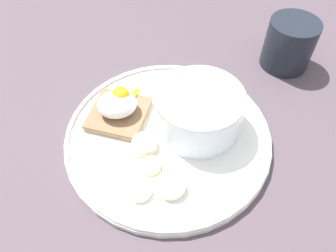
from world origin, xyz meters
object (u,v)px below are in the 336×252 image
Objects in this scene: poached_egg at (118,103)px; banana_slice_left at (172,187)px; coffee_mug at (289,44)px; toast_slice at (119,114)px; banana_slice_front at (151,166)px; oatmeal_bowl at (199,111)px; banana_slice_right at (140,191)px; banana_slice_back at (145,144)px.

banana_slice_left is at bearing -65.63° from poached_egg.
coffee_mug is (23.35, 22.93, 2.59)cm from banana_slice_left.
toast_slice reaches higher than banana_slice_front.
poached_egg is at bearing 162.85° from oatmeal_bowl.
banana_slice_back is at bearing 80.19° from banana_slice_right.
banana_slice_front is 0.40× the size of coffee_mug.
banana_slice_back is 7.07cm from banana_slice_right.
oatmeal_bowl reaches higher than banana_slice_left.
toast_slice is 1.52× the size of poached_egg.
oatmeal_bowl is 11.88cm from poached_egg.
coffee_mug reaches higher than banana_slice_front.
coffee_mug is at bearing 39.88° from banana_slice_right.
toast_slice is 2.90× the size of banana_slice_left.
poached_egg is 30.92cm from coffee_mug.
poached_egg is at bearing 114.37° from banana_slice_left.
banana_slice_back is at bearing -160.54° from oatmeal_bowl.
poached_egg is 1.60× the size of banana_slice_right.
toast_slice is 3.23× the size of banana_slice_front.
oatmeal_bowl is at bearing 39.70° from banana_slice_front.
coffee_mug is at bearing 18.21° from toast_slice.
banana_slice_left is (6.20, -13.21, 0.07)cm from toast_slice.
toast_slice is at bearing -161.79° from coffee_mug.
banana_slice_front is (3.87, -9.64, -0.20)cm from toast_slice.
banana_slice_right is at bearing 179.19° from banana_slice_left.
oatmeal_bowl is 1.14× the size of toast_slice.
banana_slice_left reaches higher than banana_slice_right.
toast_slice is 14.59cm from banana_slice_left.
banana_slice_right is at bearing -80.58° from toast_slice.
banana_slice_front is at bearing -69.21° from poached_egg.
coffee_mug is (18.07, 13.04, -0.08)cm from oatmeal_bowl.
banana_slice_left is 0.44× the size of coffee_mug.
coffee_mug is at bearing 37.01° from banana_slice_front.
poached_egg reaches higher than banana_slice_front.
banana_slice_left is 4.03cm from banana_slice_right.
banana_slice_back is (3.38, -6.18, 0.02)cm from toast_slice.
banana_slice_back is (-8.10, -2.86, -2.72)cm from oatmeal_bowl.
banana_slice_back is at bearing -61.30° from toast_slice.
poached_egg reaches higher than banana_slice_left.
banana_slice_right reaches higher than banana_slice_front.
poached_egg is 0.84× the size of coffee_mug.
banana_slice_back is at bearing -148.71° from coffee_mug.
oatmeal_bowl reaches higher than toast_slice.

